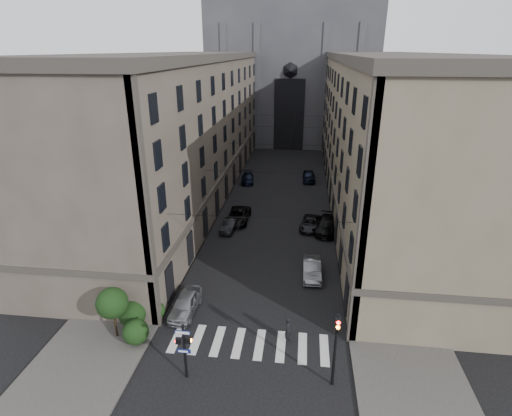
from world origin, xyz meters
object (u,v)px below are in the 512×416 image
at_px(pedestrian_signal_left, 184,347).
at_px(car_left_midnear, 230,225).
at_px(car_right_midnear, 310,223).
at_px(car_right_far, 309,176).
at_px(traffic_light_right, 336,342).
at_px(car_right_near, 312,268).
at_px(car_left_near, 185,304).
at_px(car_left_midfar, 238,216).
at_px(car_right_midfar, 327,225).
at_px(car_left_far, 248,178).
at_px(pedestrian, 288,330).
at_px(gothic_tower, 293,57).

distance_m(pedestrian_signal_left, car_left_midnear, 22.09).
bearing_deg(car_right_midnear, car_right_far, 98.50).
relative_size(traffic_light_right, car_right_near, 1.13).
bearing_deg(car_left_near, pedestrian_signal_left, -71.38).
height_order(pedestrian_signal_left, car_right_near, pedestrian_signal_left).
height_order(car_left_midnear, car_right_midnear, car_left_midnear).
relative_size(car_left_midfar, car_right_far, 1.15).
xyz_separation_m(traffic_light_right, car_right_midnear, (-1.22, 23.22, -2.65)).
distance_m(car_left_midfar, car_right_midfar, 10.53).
bearing_deg(car_left_far, car_right_far, 3.93).
distance_m(pedestrian_signal_left, car_left_midfar, 24.66).
distance_m(car_left_near, pedestrian, 8.52).
relative_size(car_left_far, car_right_midnear, 0.99).
bearing_deg(pedestrian, car_left_far, 30.29).
bearing_deg(car_left_midnear, car_left_near, -87.07).
xyz_separation_m(gothic_tower, car_right_far, (4.20, -31.89, -17.00)).
distance_m(pedestrian_signal_left, car_left_far, 39.83).
bearing_deg(pedestrian, gothic_tower, 19.98).
relative_size(gothic_tower, traffic_light_right, 11.15).
xyz_separation_m(car_left_midfar, car_right_near, (8.63, -11.38, 0.01)).
bearing_deg(car_left_midnear, car_right_midfar, 10.46).
xyz_separation_m(pedestrian_signal_left, car_left_near, (-1.94, 6.50, -1.55)).
bearing_deg(car_left_far, car_left_midnear, -95.42).
xyz_separation_m(car_left_midnear, car_right_midfar, (10.96, 0.95, 0.12)).
height_order(car_left_far, car_right_midnear, car_left_far).
bearing_deg(car_right_far, gothic_tower, 95.94).
xyz_separation_m(gothic_tower, traffic_light_right, (5.60, -73.04, -14.51)).
bearing_deg(pedestrian_signal_left, car_left_far, 92.46).
bearing_deg(car_left_midfar, car_left_far, 94.86).
relative_size(pedestrian_signal_left, car_right_far, 0.85).
bearing_deg(car_right_midnear, car_right_near, -81.79).
relative_size(traffic_light_right, car_left_midfar, 0.97).
distance_m(traffic_light_right, car_left_midfar, 26.21).
distance_m(gothic_tower, car_right_far, 36.38).
relative_size(gothic_tower, car_right_midnear, 12.54).
xyz_separation_m(traffic_light_right, car_right_near, (-1.17, 12.80, -2.53)).
relative_size(car_left_midfar, car_right_near, 1.17).
bearing_deg(gothic_tower, car_right_midfar, -83.00).
distance_m(gothic_tower, car_left_midfar, 51.92).
height_order(car_left_midnear, car_left_midfar, car_left_midfar).
xyz_separation_m(pedestrian_signal_left, traffic_light_right, (9.11, 0.42, 0.97)).
bearing_deg(traffic_light_right, car_left_midfar, 112.07).
relative_size(pedestrian_signal_left, pedestrian, 1.99).
height_order(car_right_midfar, car_right_far, car_right_far).
relative_size(gothic_tower, car_right_near, 12.64).
distance_m(car_left_near, car_right_near, 11.96).
relative_size(car_left_near, car_right_midnear, 0.98).
height_order(car_left_far, pedestrian, pedestrian).
bearing_deg(pedestrian_signal_left, car_right_midnear, 71.54).
bearing_deg(pedestrian, car_left_midnear, 40.43).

